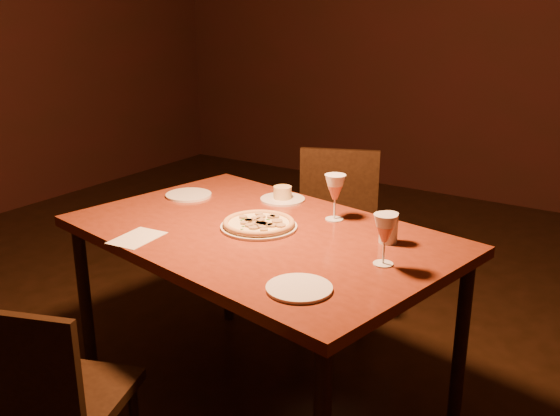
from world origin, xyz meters
The scene contains 14 objects.
floor centered at (0.00, 0.00, 0.00)m, with size 7.00×7.00×0.00m, color black.
back_wall centered at (0.00, 3.50, 1.50)m, with size 6.00×0.04×3.00m, color #371311.
dining_table centered at (0.13, 0.18, 0.69)m, with size 1.57×1.16×0.76m.
chair_near centered at (-0.05, -0.67, 0.45)m, with size 0.49×0.49×0.80m.
chair_far centered at (-0.02, 1.07, 0.48)m, with size 0.54×0.54×0.86m.
pizza_plate centered at (0.11, 0.20, 0.78)m, with size 0.29×0.29×0.03m.
ramekin_saucer centered at (-0.01, 0.54, 0.78)m, with size 0.19×0.19×0.06m.
wine_glass_far centered at (0.30, 0.44, 0.85)m, with size 0.08×0.08×0.18m, color #C56E52, non-canonical shape.
wine_glass_right centered at (0.65, 0.14, 0.85)m, with size 0.08×0.08×0.17m, color #C56E52, non-canonical shape.
water_tumbler centered at (0.58, 0.33, 0.82)m, with size 0.07×0.07×0.11m, color #B2BDC2.
side_plate_left centered at (-0.39, 0.37, 0.77)m, with size 0.20×0.20×0.01m, color silver.
side_plate_near centered at (0.52, -0.17, 0.77)m, with size 0.20×0.20×0.01m, color silver.
menu_card centered at (-0.20, -0.13, 0.76)m, with size 0.13×0.19×0.00m, color beige.
pendant_light centered at (0.13, 0.18, 1.58)m, with size 0.12×0.12×0.12m, color #FF8A47.
Camera 1 is at (1.39, -1.61, 1.57)m, focal length 40.00 mm.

